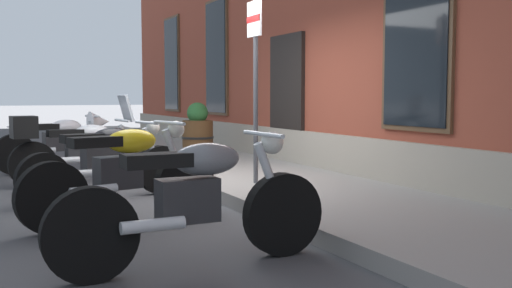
# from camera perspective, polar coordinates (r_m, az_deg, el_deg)

# --- Properties ---
(ground_plane) EXTENTS (140.00, 140.00, 0.00)m
(ground_plane) POSITION_cam_1_polar(r_m,az_deg,el_deg) (7.66, -5.89, -4.80)
(ground_plane) COLOR #424244
(sidewalk) EXTENTS (28.47, 2.26, 0.15)m
(sidewalk) POSITION_cam_1_polar(r_m,az_deg,el_deg) (8.10, 1.65, -3.71)
(sidewalk) COLOR gray
(sidewalk) RESTS_ON ground_plane
(motorcycle_white_sport) EXTENTS (0.67, 2.11, 1.00)m
(motorcycle_white_sport) POSITION_cam_1_polar(r_m,az_deg,el_deg) (10.26, -18.18, 0.49)
(motorcycle_white_sport) COLOR black
(motorcycle_white_sport) RESTS_ON ground_plane
(motorcycle_silver_touring) EXTENTS (0.64, 2.10, 1.28)m
(motorcycle_silver_touring) POSITION_cam_1_polar(r_m,az_deg,el_deg) (8.66, -17.06, -0.31)
(motorcycle_silver_touring) COLOR black
(motorcycle_silver_touring) RESTS_ON ground_plane
(motorcycle_black_naked) EXTENTS (0.70, 2.10, 0.95)m
(motorcycle_black_naked) POSITION_cam_1_polar(r_m,az_deg,el_deg) (7.31, -14.38, -1.63)
(motorcycle_black_naked) COLOR black
(motorcycle_black_naked) RESTS_ON ground_plane
(motorcycle_yellow_naked) EXTENTS (0.69, 2.06, 1.01)m
(motorcycle_yellow_naked) POSITION_cam_1_polar(r_m,az_deg,el_deg) (5.91, -12.74, -2.88)
(motorcycle_yellow_naked) COLOR black
(motorcycle_yellow_naked) RESTS_ON ground_plane
(motorcycle_grey_naked) EXTENTS (0.62, 2.17, 1.00)m
(motorcycle_grey_naked) POSITION_cam_1_polar(r_m,az_deg,el_deg) (4.32, -5.81, -5.67)
(motorcycle_grey_naked) COLOR black
(motorcycle_grey_naked) RESTS_ON ground_plane
(parking_sign) EXTENTS (0.36, 0.07, 2.32)m
(parking_sign) POSITION_cam_1_polar(r_m,az_deg,el_deg) (7.38, -0.09, 7.79)
(parking_sign) COLOR #4C4C51
(parking_sign) RESTS_ON sidewalk
(barrel_planter) EXTENTS (0.61, 0.61, 0.98)m
(barrel_planter) POSITION_cam_1_polar(r_m,az_deg,el_deg) (11.07, -5.73, 1.17)
(barrel_planter) COLOR brown
(barrel_planter) RESTS_ON sidewalk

